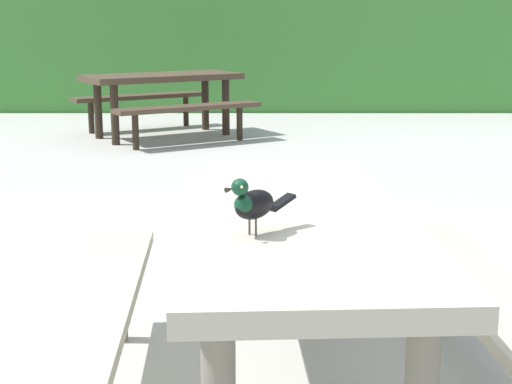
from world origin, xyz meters
TOP-DOWN VIEW (x-y plane):
  - hedge_wall at (0.00, 10.15)m, footprint 28.00×2.19m
  - picnic_table_foreground at (0.20, 0.26)m, footprint 1.76×1.84m
  - bird_grackle at (0.05, -0.04)m, footprint 0.22×0.22m
  - picnic_table_mid_left at (-1.04, 6.74)m, footprint 2.33×2.32m

SIDE VIEW (x-z plane):
  - picnic_table_foreground at x=0.20m, z-range 0.19..0.93m
  - picnic_table_mid_left at x=-1.04m, z-range 0.19..0.93m
  - bird_grackle at x=0.05m, z-range 0.75..0.94m
  - hedge_wall at x=0.00m, z-range 0.00..1.83m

